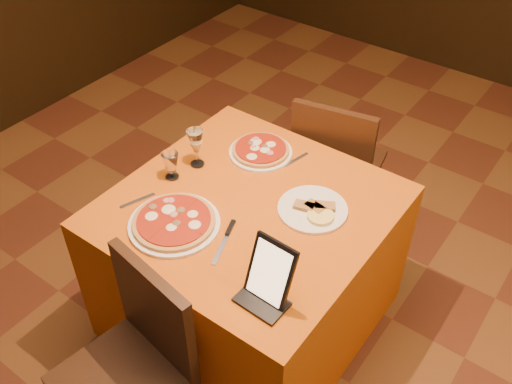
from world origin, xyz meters
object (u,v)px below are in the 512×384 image
Objects in this scene: water_glass at (171,166)px; tablet at (271,272)px; chair_main_far at (339,163)px; chair_main_near at (121,380)px; main_table at (250,264)px; pizza_near at (174,223)px; pizza_far at (261,151)px; wine_glass at (196,148)px.

water_glass is 0.78m from tablet.
chair_main_near is at bearing 78.68° from chair_main_far.
chair_main_near is 0.71m from tablet.
pizza_near is at bearing -121.15° from main_table.
main_table is at bearing -61.76° from pizza_far.
chair_main_far is at bearing 108.85° from tablet.
pizza_near is at bearing 117.16° from chair_main_near.
pizza_far is at bearing 90.05° from pizza_near.
chair_main_far reaches higher than pizza_near.
wine_glass reaches higher than pizza_far.
main_table is 0.51m from pizza_near.
chair_main_near is 3.07× the size of pizza_far.
chair_main_near is 1.00× the size of chair_main_far.
tablet is at bearing 62.30° from chair_main_near.
wine_glass is (-0.35, 0.08, 0.47)m from main_table.
pizza_near is 2.87× the size of water_glass.
tablet reaches higher than wine_glass.
chair_main_near is 1.02m from wine_glass.
main_table is at bearing 99.09° from chair_main_near.
tablet reaches higher than pizza_far.
wine_glass is (-0.35, 0.88, 0.39)m from chair_main_near.
tablet is at bearing -44.33° from main_table.
water_glass is at bearing -103.24° from wine_glass.
tablet reaches higher than pizza_near.
wine_glass is 0.81m from tablet.
water_glass is at bearing 161.22° from tablet.
pizza_near is 0.31m from water_glass.
pizza_far reaches higher than main_table.
chair_main_far is at bearing 66.12° from water_glass.
water_glass is (-0.39, -0.87, 0.36)m from chair_main_far.
main_table is 1.21× the size of chair_main_far.
chair_main_near is at bearing -124.64° from tablet.
tablet is at bearing 95.37° from chair_main_far.
chair_main_near is at bearing -90.00° from main_table.
pizza_far is 0.31m from wine_glass.
wine_glass is at bearing -127.74° from pizza_far.
pizza_far is 1.56× the size of wine_glass.
water_glass reaches higher than pizza_near.
main_table is 4.51× the size of tablet.
pizza_near is (-0.17, -1.09, 0.31)m from chair_main_far.
wine_glass is at bearing 151.46° from tablet.
chair_main_near reaches higher than pizza_far.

